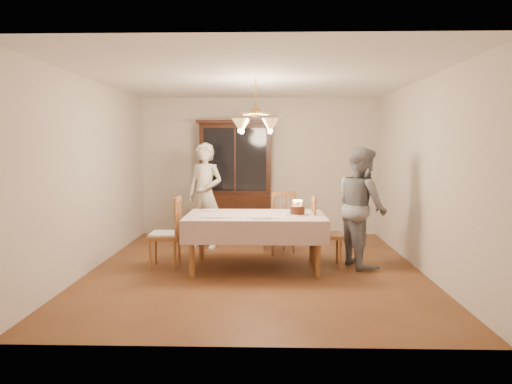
{
  "coord_description": "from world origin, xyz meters",
  "views": [
    {
      "loc": [
        0.16,
        -6.22,
        1.71
      ],
      "look_at": [
        0.0,
        0.2,
        1.05
      ],
      "focal_mm": 32.0,
      "sensor_mm": 36.0,
      "label": 1
    }
  ],
  "objects_px": {
    "china_hutch": "(236,181)",
    "chair_far_side": "(279,225)",
    "dining_table": "(256,220)",
    "birthday_cake": "(297,211)",
    "elderly_woman": "(205,196)"
  },
  "relations": [
    {
      "from": "china_hutch",
      "to": "birthday_cake",
      "type": "height_order",
      "value": "china_hutch"
    },
    {
      "from": "chair_far_side",
      "to": "elderly_woman",
      "type": "distance_m",
      "value": 1.34
    },
    {
      "from": "birthday_cake",
      "to": "elderly_woman",
      "type": "bearing_deg",
      "value": 138.22
    },
    {
      "from": "china_hutch",
      "to": "elderly_woman",
      "type": "distance_m",
      "value": 1.09
    },
    {
      "from": "dining_table",
      "to": "china_hutch",
      "type": "height_order",
      "value": "china_hutch"
    },
    {
      "from": "chair_far_side",
      "to": "birthday_cake",
      "type": "height_order",
      "value": "chair_far_side"
    },
    {
      "from": "dining_table",
      "to": "china_hutch",
      "type": "distance_m",
      "value": 2.32
    },
    {
      "from": "china_hutch",
      "to": "birthday_cake",
      "type": "distance_m",
      "value": 2.5
    },
    {
      "from": "china_hutch",
      "to": "chair_far_side",
      "type": "bearing_deg",
      "value": -59.71
    },
    {
      "from": "china_hutch",
      "to": "birthday_cake",
      "type": "relative_size",
      "value": 7.2
    },
    {
      "from": "dining_table",
      "to": "elderly_woman",
      "type": "height_order",
      "value": "elderly_woman"
    },
    {
      "from": "elderly_woman",
      "to": "birthday_cake",
      "type": "bearing_deg",
      "value": -16.37
    },
    {
      "from": "chair_far_side",
      "to": "birthday_cake",
      "type": "bearing_deg",
      "value": -76.33
    },
    {
      "from": "dining_table",
      "to": "chair_far_side",
      "type": "xyz_separation_m",
      "value": [
        0.34,
        0.93,
        -0.24
      ]
    },
    {
      "from": "dining_table",
      "to": "china_hutch",
      "type": "xyz_separation_m",
      "value": [
        -0.43,
        2.25,
        0.36
      ]
    }
  ]
}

